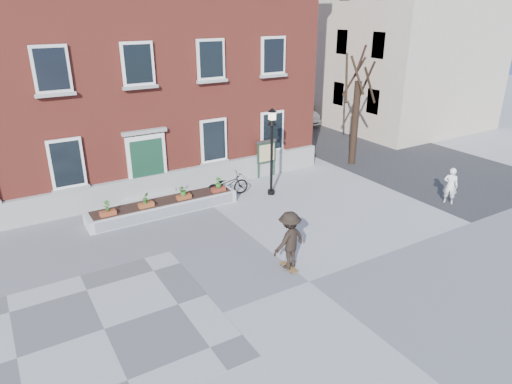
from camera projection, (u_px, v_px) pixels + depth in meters
ground at (309, 282)px, 14.11m from camera, size 100.00×100.00×0.00m
checker_patch at (104, 329)px, 12.02m from camera, size 6.00×6.00×0.01m
bicycle at (227, 185)px, 20.31m from camera, size 2.07×0.86×1.06m
parked_car at (292, 112)px, 33.22m from camera, size 2.08×5.05×1.63m
bystander at (450, 186)px, 19.46m from camera, size 0.62×0.70×1.61m
brick_building at (104, 43)px, 21.85m from camera, size 18.40×10.85×12.60m
planter_assembly at (164, 206)px, 18.72m from camera, size 6.20×1.12×1.15m
bare_tree at (356, 112)px, 23.72m from camera, size 1.83×1.83×6.16m
side_street at (342, 19)px, 35.77m from camera, size 15.20×36.00×14.50m
lamp_post at (272, 140)px, 19.75m from camera, size 0.40×0.40×3.93m
notice_board at (266, 152)px, 22.37m from camera, size 1.10×0.16×1.87m
skateboarder at (289, 240)px, 14.41m from camera, size 1.37×0.96×2.01m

